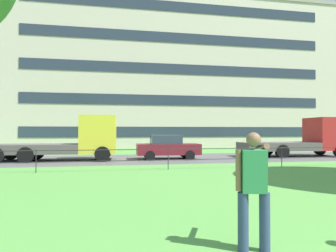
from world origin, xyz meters
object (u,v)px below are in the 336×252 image
Objects in this scene: person_thrower at (253,187)px; car_maroon_far_right at (168,147)px; flatbed_truck_center at (74,141)px; flatbed_truck_far_left at (306,139)px; apartment_building_background at (171,77)px.

car_maroon_far_right is at bearing 84.92° from person_thrower.
flatbed_truck_center is 5.81m from car_maroon_far_right.
flatbed_truck_center is 1.00× the size of flatbed_truck_far_left.
person_thrower is 0.24× the size of flatbed_truck_far_left.
flatbed_truck_far_left is at bearing 0.02° from flatbed_truck_center.
flatbed_truck_center reaches higher than person_thrower.
flatbed_truck_far_left is 0.19× the size of apartment_building_background.
flatbed_truck_center reaches higher than car_maroon_far_right.
apartment_building_background reaches higher than flatbed_truck_center.
flatbed_truck_center is at bearing -117.81° from apartment_building_background.
flatbed_truck_center is at bearing 178.13° from car_maroon_far_right.
person_thrower is at bearing -98.72° from apartment_building_background.
car_maroon_far_right is 0.10× the size of apartment_building_background.
flatbed_truck_far_left reaches higher than car_maroon_far_right.
person_thrower is at bearing -95.08° from car_maroon_far_right.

